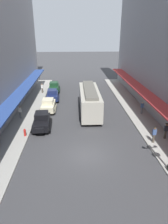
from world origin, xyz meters
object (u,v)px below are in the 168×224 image
fire_hydrant (25,132)px  pedestrian_2 (20,112)px  pedestrian_4 (154,135)px  parked_car_2 (54,87)px  parked_car_3 (42,121)px  streetcar (90,99)px  pedestrian_3 (42,88)px  pedestrian_1 (142,108)px  parked_car_1 (52,95)px  parked_car_0 (48,105)px  pedestrian_0 (166,131)px

fire_hydrant → pedestrian_2: size_ratio=0.50×
pedestrian_4 → parked_car_2: bearing=120.6°
parked_car_3 → streetcar: streetcar is taller
parked_car_3 → pedestrian_3: (-1.92, 14.11, 0.05)m
pedestrian_1 → pedestrian_4: pedestrian_4 is taller
fire_hydrant → pedestrian_1: pedestrian_1 is taller
parked_car_2 → pedestrian_4: bearing=-59.4°
fire_hydrant → pedestrian_4: size_ratio=0.49×
parked_car_2 → pedestrian_3: bearing=-151.9°
parked_car_3 → pedestrian_2: parked_car_3 is taller
streetcar → parked_car_2: bearing=118.2°
streetcar → pedestrian_3: (-7.75, 9.60, -0.91)m
parked_car_1 → pedestrian_4: (11.23, -14.18, 0.07)m
pedestrian_1 → parked_car_1: bearing=151.9°
parked_car_0 → parked_car_1: bearing=88.3°
pedestrian_0 → pedestrian_2: (-16.07, 6.04, -0.02)m
parked_car_0 → pedestrian_2: size_ratio=2.60×
parked_car_0 → parked_car_2: size_ratio=1.00×
parked_car_2 → parked_car_3: (-0.11, -15.19, 0.00)m
fire_hydrant → pedestrian_2: 5.02m
parked_car_2 → fire_hydrant: parked_car_2 is taller
parked_car_3 → fire_hydrant: parked_car_3 is taller
parked_car_2 → pedestrian_4: parked_car_2 is taller
parked_car_3 → pedestrian_4: (11.52, -4.08, 0.07)m
pedestrian_0 → pedestrian_4: same height
parked_car_1 → fire_hydrant: bearing=-98.3°
parked_car_1 → parked_car_3: same height
parked_car_1 → pedestrian_1: (12.46, -6.67, 0.05)m
parked_car_3 → parked_car_2: bearing=89.6°
parked_car_0 → parked_car_2: (-0.04, 9.85, 0.00)m
pedestrian_1 → pedestrian_3: (-14.67, 10.68, 0.00)m
parked_car_0 → streetcar: (5.68, -0.83, 0.96)m
streetcar → pedestrian_1: streetcar is taller
parked_car_0 → streetcar: 5.82m
parked_car_1 → pedestrian_4: size_ratio=2.58×
pedestrian_1 → pedestrian_3: same height
parked_car_3 → fire_hydrant: 2.58m
parked_car_2 → pedestrian_2: bearing=-104.3°
pedestrian_3 → pedestrian_0: bearing=-49.5°
parked_car_0 → streetcar: bearing=-8.3°
streetcar → pedestrian_4: (5.69, -8.60, -0.89)m
fire_hydrant → pedestrian_3: pedestrian_3 is taller
streetcar → pedestrian_2: (-8.90, -1.83, -0.91)m
parked_car_1 → pedestrian_3: 4.58m
parked_car_0 → pedestrian_0: parked_car_0 is taller
parked_car_2 → pedestrian_3: parked_car_2 is taller
parked_car_0 → parked_car_3: bearing=-91.6°
parked_car_1 → pedestrian_3: bearing=118.8°
streetcar → parked_car_3: bearing=-142.3°
parked_car_1 → streetcar: size_ratio=0.45×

